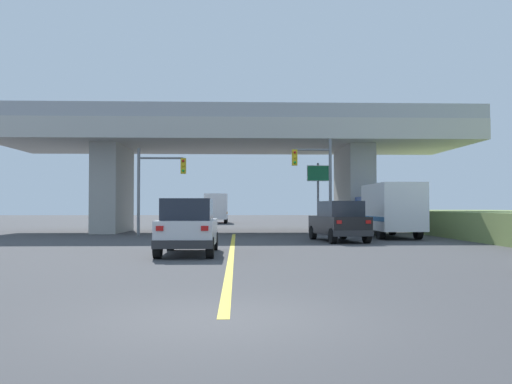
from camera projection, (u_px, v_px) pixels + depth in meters
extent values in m
plane|color=#424244|center=(234.00, 232.00, 38.18)|extent=(160.00, 160.00, 0.00)
cube|color=#B7B5AD|center=(234.00, 138.00, 38.36)|extent=(31.49, 10.24, 1.30)
cube|color=#A8A69F|center=(113.00, 189.00, 37.98)|extent=(1.69, 6.14, 5.88)
cube|color=#A8A69F|center=(354.00, 190.00, 38.54)|extent=(1.69, 6.14, 5.88)
cube|color=#9EA0A5|center=(234.00, 110.00, 33.43)|extent=(31.49, 0.20, 0.90)
cube|color=#9EA0A5|center=(235.00, 132.00, 43.35)|extent=(31.49, 0.20, 0.90)
cube|color=yellow|center=(232.00, 250.00, 21.82)|extent=(0.20, 26.80, 0.01)
cube|color=silver|center=(189.00, 232.00, 20.21)|extent=(1.94, 4.65, 0.90)
cube|color=#1E232D|center=(188.00, 209.00, 19.88)|extent=(1.71, 2.56, 0.76)
cube|color=#2D2D30|center=(182.00, 245.00, 17.93)|extent=(1.98, 0.20, 0.28)
cube|color=red|center=(160.00, 228.00, 17.85)|extent=(0.24, 0.06, 0.16)
cube|color=red|center=(205.00, 228.00, 17.90)|extent=(0.24, 0.06, 0.16)
cylinder|color=black|center=(171.00, 241.00, 21.94)|extent=(0.26, 0.72, 0.72)
cylinder|color=black|center=(214.00, 241.00, 21.99)|extent=(0.26, 0.72, 0.72)
cylinder|color=black|center=(158.00, 248.00, 18.39)|extent=(0.26, 0.72, 0.72)
cylinder|color=black|center=(210.00, 248.00, 18.45)|extent=(0.26, 0.72, 0.72)
cube|color=black|center=(338.00, 225.00, 27.84)|extent=(2.44, 4.93, 0.90)
cube|color=#1E232D|center=(340.00, 209.00, 27.51)|extent=(1.96, 2.79, 0.76)
cube|color=#2D2D30|center=(353.00, 233.00, 25.54)|extent=(1.92, 0.43, 0.28)
cube|color=red|center=(339.00, 222.00, 25.37)|extent=(0.25, 0.09, 0.16)
cube|color=red|center=(368.00, 222.00, 25.59)|extent=(0.25, 0.09, 0.16)
cylinder|color=black|center=(313.00, 232.00, 29.49)|extent=(0.35, 0.75, 0.72)
cylinder|color=black|center=(343.00, 232.00, 29.75)|extent=(0.35, 0.75, 0.72)
cylinder|color=black|center=(333.00, 236.00, 25.90)|extent=(0.35, 0.75, 0.72)
cylinder|color=black|center=(367.00, 236.00, 26.16)|extent=(0.35, 0.75, 0.72)
cube|color=navy|center=(376.00, 212.00, 34.22)|extent=(2.20, 2.00, 1.90)
cube|color=white|center=(392.00, 207.00, 30.62)|extent=(2.31, 5.21, 2.56)
cube|color=#195999|center=(393.00, 218.00, 30.61)|extent=(2.33, 5.11, 0.24)
cylinder|color=black|center=(360.00, 228.00, 34.16)|extent=(0.30, 0.90, 0.90)
cylinder|color=black|center=(392.00, 228.00, 34.23)|extent=(0.30, 0.90, 0.90)
cylinder|color=black|center=(381.00, 231.00, 29.25)|extent=(0.30, 0.90, 0.90)
cylinder|color=black|center=(418.00, 231.00, 29.32)|extent=(0.30, 0.90, 0.90)
cylinder|color=slate|center=(330.00, 187.00, 33.29)|extent=(0.18, 0.18, 5.84)
cylinder|color=slate|center=(312.00, 150.00, 33.31)|extent=(2.16, 0.12, 0.12)
cube|color=gold|center=(295.00, 158.00, 33.26)|extent=(0.32, 0.26, 0.96)
sphere|color=red|center=(295.00, 152.00, 33.12)|extent=(0.16, 0.16, 0.16)
sphere|color=gold|center=(295.00, 157.00, 33.11)|extent=(0.16, 0.16, 0.16)
sphere|color=green|center=(295.00, 162.00, 33.11)|extent=(0.16, 0.16, 0.16)
cylinder|color=slate|center=(139.00, 192.00, 33.74)|extent=(0.18, 0.18, 5.33)
cylinder|color=slate|center=(161.00, 158.00, 33.84)|extent=(2.73, 0.12, 0.12)
cube|color=gold|center=(183.00, 166.00, 33.88)|extent=(0.32, 0.26, 0.96)
sphere|color=red|center=(183.00, 161.00, 33.73)|extent=(0.16, 0.16, 0.16)
sphere|color=gold|center=(183.00, 166.00, 33.73)|extent=(0.16, 0.16, 0.16)
sphere|color=green|center=(183.00, 171.00, 33.72)|extent=(0.16, 0.16, 0.16)
cylinder|color=slate|center=(318.00, 198.00, 36.17)|extent=(0.14, 0.14, 4.62)
cube|color=#197242|center=(318.00, 173.00, 36.16)|extent=(1.39, 0.08, 0.96)
cube|color=white|center=(318.00, 173.00, 36.15)|extent=(1.47, 0.04, 1.04)
cube|color=red|center=(217.00, 210.00, 61.97)|extent=(2.20, 2.00, 1.90)
cube|color=silver|center=(216.00, 207.00, 58.42)|extent=(2.31, 5.14, 2.66)
cube|color=#B26619|center=(216.00, 213.00, 58.40)|extent=(2.33, 5.03, 0.24)
cylinder|color=black|center=(209.00, 218.00, 61.91)|extent=(0.30, 0.90, 0.90)
cylinder|color=black|center=(226.00, 218.00, 61.98)|extent=(0.30, 0.90, 0.90)
cylinder|color=black|center=(206.00, 219.00, 57.06)|extent=(0.30, 0.90, 0.90)
cylinder|color=black|center=(225.00, 219.00, 57.13)|extent=(0.30, 0.90, 0.90)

